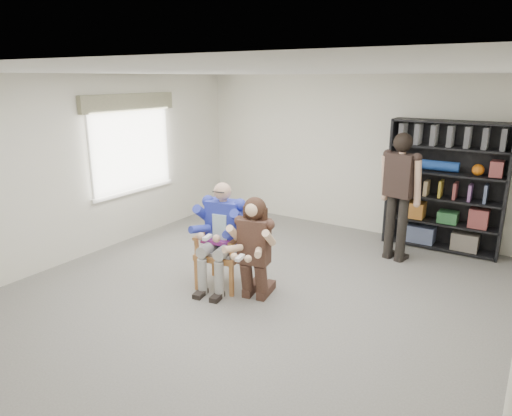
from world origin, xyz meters
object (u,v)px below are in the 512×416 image
Objects in this scene: armchair at (222,247)px; seated_man at (222,235)px; kneeling_woman at (253,251)px; bookshelf at (445,187)px; standing_man at (398,199)px.

seated_man is at bearing 79.96° from armchair.
armchair is at bearing -100.04° from seated_man.
armchair is at bearing 158.27° from kneeling_woman.
armchair is 0.84× the size of kneeling_woman.
seated_man is 1.09× the size of kneeling_woman.
seated_man is 3.79m from bookshelf.
armchair is 0.17m from seated_man.
armchair is 0.57× the size of standing_man.
seated_man is at bearing -114.01° from standing_man.
seated_man is at bearing 158.27° from kneeling_woman.
bookshelf reaches higher than seated_man.
bookshelf is 1.07× the size of standing_man.
standing_man reaches higher than kneeling_woman.
armchair is at bearing -125.42° from bookshelf.
standing_man is at bearing 54.07° from kneeling_woman.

